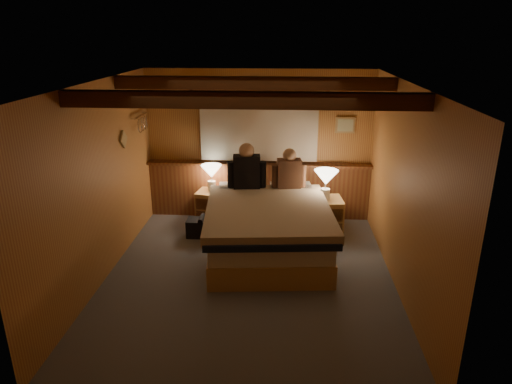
# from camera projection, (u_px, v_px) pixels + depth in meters

# --- Properties ---
(floor) EXTENTS (4.20, 4.20, 0.00)m
(floor) POSITION_uv_depth(u_px,v_px,m) (249.00, 278.00, 5.76)
(floor) COLOR #494F57
(floor) RESTS_ON ground
(ceiling) EXTENTS (4.20, 4.20, 0.00)m
(ceiling) POSITION_uv_depth(u_px,v_px,m) (248.00, 84.00, 4.95)
(ceiling) COLOR #B47643
(ceiling) RESTS_ON wall_back
(wall_back) EXTENTS (3.60, 0.00, 3.60)m
(wall_back) POSITION_uv_depth(u_px,v_px,m) (259.00, 145.00, 7.33)
(wall_back) COLOR #B88942
(wall_back) RESTS_ON floor
(wall_left) EXTENTS (0.00, 4.20, 4.20)m
(wall_left) POSITION_uv_depth(u_px,v_px,m) (99.00, 185.00, 5.47)
(wall_left) COLOR #B88942
(wall_left) RESTS_ON floor
(wall_right) EXTENTS (0.00, 4.20, 4.20)m
(wall_right) POSITION_uv_depth(u_px,v_px,m) (404.00, 191.00, 5.24)
(wall_right) COLOR #B88942
(wall_right) RESTS_ON floor
(wall_front) EXTENTS (3.60, 0.00, 3.60)m
(wall_front) POSITION_uv_depth(u_px,v_px,m) (225.00, 280.00, 3.38)
(wall_front) COLOR #B88942
(wall_front) RESTS_ON floor
(wainscot) EXTENTS (3.60, 0.23, 0.94)m
(wainscot) POSITION_uv_depth(u_px,v_px,m) (259.00, 189.00, 7.51)
(wainscot) COLOR brown
(wainscot) RESTS_ON wall_back
(curtain_window) EXTENTS (2.18, 0.09, 1.11)m
(curtain_window) POSITION_uv_depth(u_px,v_px,m) (259.00, 127.00, 7.16)
(curtain_window) COLOR #482212
(curtain_window) RESTS_ON wall_back
(ceiling_beams) EXTENTS (3.60, 1.65, 0.16)m
(ceiling_beams) POSITION_uv_depth(u_px,v_px,m) (249.00, 90.00, 5.12)
(ceiling_beams) COLOR #482212
(ceiling_beams) RESTS_ON ceiling
(coat_rail) EXTENTS (0.05, 0.55, 0.24)m
(coat_rail) POSITION_uv_depth(u_px,v_px,m) (142.00, 121.00, 6.79)
(coat_rail) COLOR silver
(coat_rail) RESTS_ON wall_left
(framed_print) EXTENTS (0.30, 0.04, 0.25)m
(framed_print) POSITION_uv_depth(u_px,v_px,m) (345.00, 125.00, 7.11)
(framed_print) COLOR #A38851
(framed_print) RESTS_ON wall_back
(bed) EXTENTS (1.82, 2.26, 0.72)m
(bed) POSITION_uv_depth(u_px,v_px,m) (268.00, 228.00, 6.28)
(bed) COLOR #B28A4C
(bed) RESTS_ON floor
(nightstand_left) EXTENTS (0.54, 0.50, 0.52)m
(nightstand_left) POSITION_uv_depth(u_px,v_px,m) (213.00, 206.00, 7.37)
(nightstand_left) COLOR #B28A4C
(nightstand_left) RESTS_ON floor
(nightstand_right) EXTENTS (0.56, 0.52, 0.57)m
(nightstand_right) POSITION_uv_depth(u_px,v_px,m) (324.00, 217.00, 6.89)
(nightstand_right) COLOR #B28A4C
(nightstand_right) RESTS_ON floor
(lamp_left) EXTENTS (0.32, 0.32, 0.42)m
(lamp_left) POSITION_uv_depth(u_px,v_px,m) (211.00, 173.00, 7.21)
(lamp_left) COLOR silver
(lamp_left) RESTS_ON nightstand_left
(lamp_right) EXTENTS (0.35, 0.35, 0.46)m
(lamp_right) POSITION_uv_depth(u_px,v_px,m) (326.00, 179.00, 6.65)
(lamp_right) COLOR silver
(lamp_right) RESTS_ON nightstand_right
(person_left) EXTENTS (0.58, 0.26, 0.70)m
(person_left) POSITION_uv_depth(u_px,v_px,m) (247.00, 169.00, 6.76)
(person_left) COLOR black
(person_left) RESTS_ON bed
(person_right) EXTENTS (0.51, 0.25, 0.62)m
(person_right) POSITION_uv_depth(u_px,v_px,m) (289.00, 172.00, 6.78)
(person_right) COLOR #4E2F1F
(person_right) RESTS_ON bed
(duffel_bag) EXTENTS (0.45, 0.27, 0.32)m
(duffel_bag) POSITION_uv_depth(u_px,v_px,m) (202.00, 227.00, 6.88)
(duffel_bag) COLOR black
(duffel_bag) RESTS_ON floor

